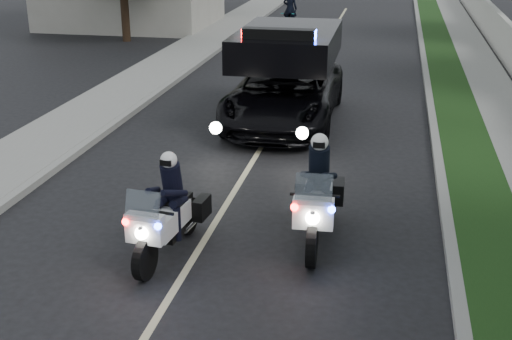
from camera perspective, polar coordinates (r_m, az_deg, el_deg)
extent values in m
cube|color=gray|center=(17.12, 14.93, 2.59)|extent=(0.20, 60.00, 0.15)
cube|color=#193814|center=(17.18, 17.25, 2.42)|extent=(1.20, 60.00, 0.16)
cube|color=gray|center=(18.47, -11.36, 4.21)|extent=(0.20, 60.00, 0.15)
cube|color=gray|center=(18.92, -14.45, 4.35)|extent=(2.00, 60.00, 0.16)
cube|color=#BFB78C|center=(17.35, 1.28, 3.29)|extent=(0.12, 50.00, 0.01)
imported|color=black|center=(18.19, 2.42, 4.09)|extent=(2.75, 5.87, 2.85)
imported|color=black|center=(32.74, 2.86, 11.57)|extent=(0.77, 1.88, 0.96)
imported|color=black|center=(32.74, 2.86, 11.57)|extent=(0.69, 0.50, 1.83)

